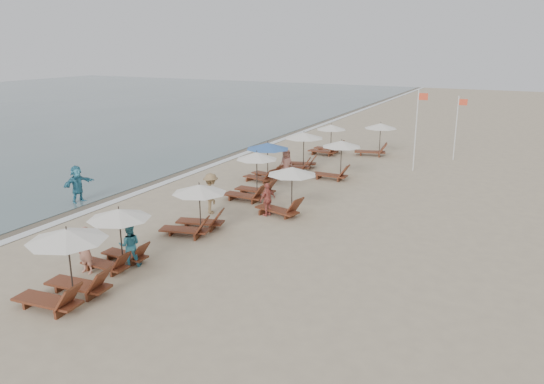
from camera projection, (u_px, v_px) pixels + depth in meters
The scene contains 21 objects.
ground at pixel (278, 284), 17.15m from camera, with size 160.00×160.00×0.00m, color tan.
wet_sand_band at pixel (162, 175), 31.13m from camera, with size 3.20×140.00×0.01m, color #6B5E4C.
foam_line at pixel (180, 177), 30.57m from camera, with size 0.50×140.00×0.02m, color white.
lounger_station_0 at pixel (64, 267), 15.64m from camera, with size 2.76×2.33×2.38m.
lounger_station_1 at pixel (117, 236), 18.13m from camera, with size 2.38×2.16×2.15m.
lounger_station_2 at pixel (195, 209), 21.50m from camera, with size 2.63×2.35×2.07m.
lounger_station_3 at pixel (252, 178), 26.22m from camera, with size 2.58×2.07×2.38m.
lounger_station_4 at pixel (265, 159), 29.63m from camera, with size 2.57×2.45×2.17m.
lounger_station_5 at pixel (301, 149), 32.26m from camera, with size 2.64×2.42×2.29m.
lounger_station_6 at pixel (327, 140), 36.76m from camera, with size 2.52×2.07×2.08m.
inland_station_0 at pixel (285, 187), 23.57m from camera, with size 2.83×2.24×2.22m.
inland_station_1 at pixel (336, 156), 29.81m from camera, with size 2.73×2.24×2.22m.
inland_station_2 at pixel (376, 137), 36.14m from camera, with size 2.84×2.24×2.22m.
beachgoer_near at pixel (86, 250), 17.75m from camera, with size 0.60×0.39×1.63m, color tan.
beachgoer_mid_a at pixel (130, 245), 18.32m from camera, with size 0.74×0.58×1.53m, color teal.
beachgoer_mid_b at pixel (211, 193), 23.99m from camera, with size 1.21×0.69×1.87m, color olive.
beachgoer_far_a at pixel (268, 200), 23.66m from camera, with size 0.89×0.37×1.52m, color #BB574A.
beachgoer_far_b at pixel (286, 164), 30.21m from camera, with size 0.83×0.54×1.69m, color #B06E5F.
waterline_walker at pixel (77, 184), 25.58m from camera, with size 1.71×0.55×1.85m, color teal.
flag_pole_near at pixel (417, 127), 31.46m from camera, with size 0.60×0.08×4.88m.
flag_pole_far at pixel (457, 125), 34.48m from camera, with size 0.60×0.08×4.23m.
Camera 1 is at (6.86, -14.10, 7.56)m, focal length 34.90 mm.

